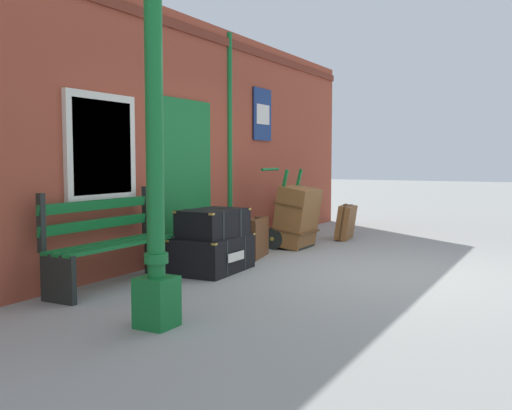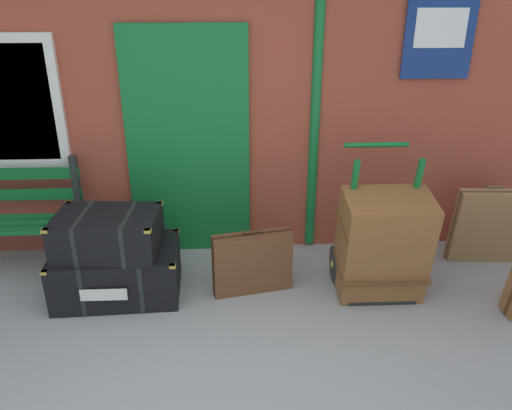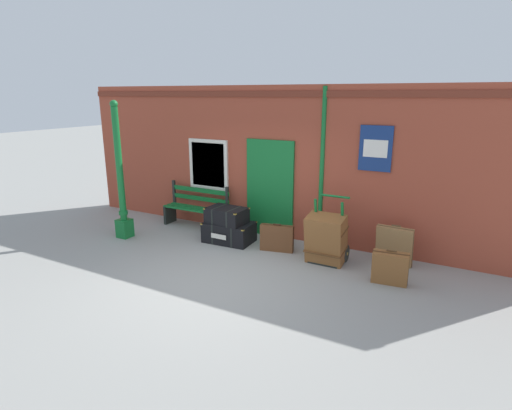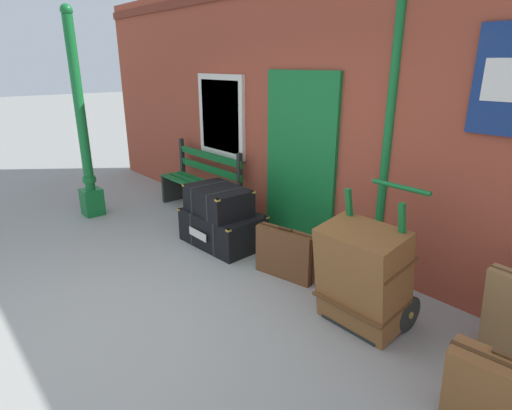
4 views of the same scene
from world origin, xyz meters
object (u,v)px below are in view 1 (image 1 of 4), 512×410
Objects in this scene: suitcase_beige at (257,238)px; large_brown_trunk at (297,217)px; steamer_trunk_middle at (213,223)px; suitcase_cream at (297,215)px; platform_bench at (110,244)px; porters_trolley at (286,229)px; suitcase_slate at (346,222)px; steamer_trunk_base at (212,254)px; lamp_post at (155,188)px.

large_brown_trunk is at bearing -6.37° from suitcase_beige.
steamer_trunk_middle is 1.10× the size of suitcase_cream.
suitcase_beige is (-1.05, 0.12, -0.20)m from large_brown_trunk.
steamer_trunk_middle is at bearing -24.24° from platform_bench.
suitcase_slate is (1.21, -0.52, 0.01)m from porters_trolley.
suitcase_slate is at bearing -23.04° from porters_trolley.
suitcase_beige is at bearing -0.38° from steamer_trunk_base.
suitcase_cream reaches higher than steamer_trunk_middle.
large_brown_trunk is (3.36, -0.62, 0.02)m from platform_bench.
steamer_trunk_middle is at bearing -133.67° from steamer_trunk_base.
large_brown_trunk is at bearing -3.28° from steamer_trunk_base.
steamer_trunk_middle is (1.17, -0.52, 0.14)m from platform_bench.
steamer_trunk_middle is (-0.03, -0.03, 0.37)m from steamer_trunk_base.
steamer_trunk_middle is 1.19m from suitcase_beige.
steamer_trunk_base is (2.15, 0.84, -0.89)m from lamp_post.
steamer_trunk_base is 0.87× the size of porters_trolley.
steamer_trunk_middle is at bearing -178.74° from suitcase_beige.
porters_trolley is at bearing 2.21° from steamer_trunk_middle.
porters_trolley is at bearing -7.47° from platform_bench.
lamp_post is 4.91× the size of suitcase_slate.
lamp_post is at bearing -176.07° from suitcase_slate.
platform_bench is 2.38m from suitcase_beige.
suitcase_slate is at bearing 3.93° from lamp_post.
large_brown_trunk is (2.19, -0.09, -0.11)m from steamer_trunk_middle.
suitcase_cream is at bearing 6.99° from steamer_trunk_middle.
platform_bench is 1.32m from steamer_trunk_base.
suitcase_cream is (3.32, 0.41, -0.21)m from steamer_trunk_middle.
platform_bench reaches higher than suitcase_cream.
platform_bench is at bearing 167.82° from suitcase_beige.
porters_trolley is at bearing 1.38° from steamer_trunk_base.
lamp_post is at bearing -159.03° from steamer_trunk_middle.
suitcase_beige is (-1.05, -0.06, -0.01)m from porters_trolley.
lamp_post is 4.42m from large_brown_trunk.
suitcase_slate is at bearing -7.22° from steamer_trunk_middle.
large_brown_trunk reaches higher than suitcase_beige.
steamer_trunk_base is 2.16m from porters_trolley.
platform_bench is 1.34× the size of porters_trolley.
suitcase_slate reaches higher than suitcase_beige.
suitcase_cream is at bearing 23.96° from large_brown_trunk.
suitcase_cream is at bearing 96.36° from suitcase_slate.
suitcase_slate is at bearing -83.64° from suitcase_cream.
large_brown_trunk is (0.00, -0.18, 0.20)m from porters_trolley.
suitcase_beige is at bearing -170.01° from suitcase_cream.
platform_bench reaches higher than steamer_trunk_base.
steamer_trunk_base is 1.24× the size of steamer_trunk_middle.
large_brown_trunk is 1.23× the size of suitcase_cream.
steamer_trunk_base is 3.41m from suitcase_slate.
suitcase_slate is 2.31m from suitcase_beige.
suitcase_beige is 0.89× the size of suitcase_cream.
platform_bench is 1.91× the size of steamer_trunk_middle.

